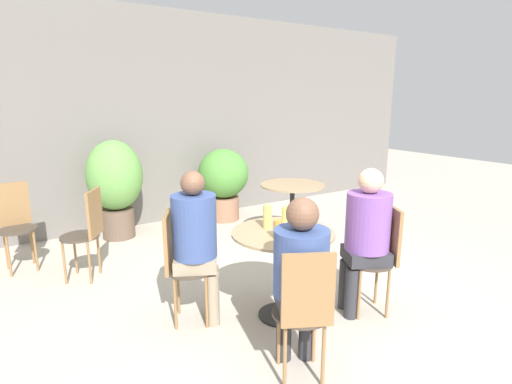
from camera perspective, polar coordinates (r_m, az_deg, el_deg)
The scene contains 18 objects.
ground_plane at distance 3.47m, azimuth 6.55°, elevation -17.95°, with size 20.00×20.00×0.00m, color #B2A899.
storefront_wall at distance 5.92m, azimuth -14.09°, elevation 10.03°, with size 10.00×0.06×3.00m.
cafe_table_near at distance 3.28m, azimuth 3.82°, elevation -8.17°, with size 0.83×0.83×0.74m.
cafe_table_far at distance 5.04m, azimuth 5.21°, elevation -0.65°, with size 0.80×0.80×0.74m.
bistro_chair_0 at distance 3.27m, azimuth -10.97°, elevation -9.24°, with size 0.42×0.41×0.93m.
bistro_chair_1 at distance 2.56m, azimuth 6.96°, elevation -15.82°, with size 0.41×0.42×0.93m.
bistro_chair_2 at distance 3.52m, azimuth 17.45°, elevation -7.96°, with size 0.42×0.41×0.93m.
bistro_chair_3 at distance 4.94m, azimuth -31.15°, elevation -3.23°, with size 0.38×0.38×0.93m.
bistro_chair_4 at distance 4.30m, azimuth -22.88°, elevation -4.58°, with size 0.43×0.42×0.93m.
seated_person_0 at distance 3.20m, azimuth -8.51°, elevation -6.11°, with size 0.43×0.42×1.25m.
seated_person_1 at distance 2.61m, azimuth 6.35°, elevation -11.17°, with size 0.42×0.43×1.20m.
seated_person_2 at distance 3.41m, azimuth 15.40°, elevation -5.24°, with size 0.45×0.43×1.25m.
beer_glass_0 at distance 3.06m, azimuth 3.10°, elevation -5.32°, with size 0.07×0.07×0.14m.
beer_glass_1 at distance 3.16m, azimuth 6.57°, elevation -4.62°, with size 0.06×0.06×0.16m.
beer_glass_2 at distance 3.35m, azimuth 4.31°, elevation -3.50°, with size 0.07×0.07×0.17m.
beer_glass_3 at distance 3.29m, azimuth 1.63°, elevation -3.52°, with size 0.07×0.07×0.20m.
potted_plant_0 at distance 5.44m, azimuth -19.49°, elevation 1.42°, with size 0.70×0.70×1.28m.
potted_plant_1 at distance 5.94m, azimuth -4.67°, elevation 1.91°, with size 0.74×0.74×1.07m.
Camera 1 is at (-1.91, -2.28, 1.79)m, focal length 28.00 mm.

